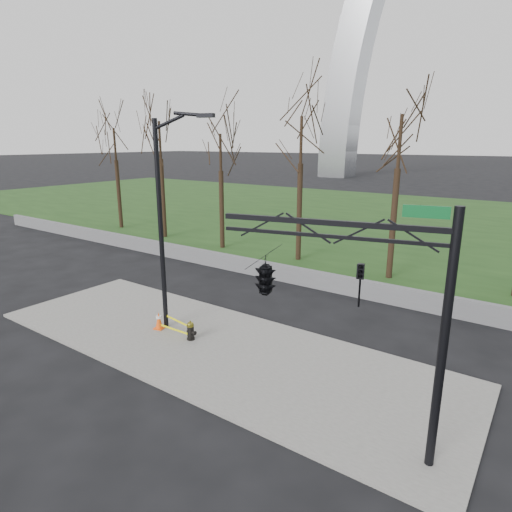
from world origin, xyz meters
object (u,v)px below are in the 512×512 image
Objects in this scene: street_light at (165,212)px; fire_hydrant at (191,331)px; traffic_cone at (159,320)px; traffic_signal_mast at (297,278)px.

fire_hydrant is at bearing -28.50° from street_light.
street_light reaches higher than fire_hydrant.
traffic_signal_mast is (7.42, -2.28, 3.70)m from traffic_cone.
fire_hydrant is 1.69m from traffic_cone.
traffic_cone is at bearing -177.48° from fire_hydrant.
traffic_signal_mast reaches higher than fire_hydrant.
fire_hydrant is 4.48m from street_light.
traffic_signal_mast is at bearing -35.46° from street_light.
fire_hydrant is 7.20m from traffic_signal_mast.
street_light is at bearing 168.65° from fire_hydrant.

